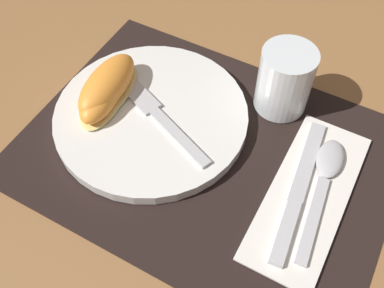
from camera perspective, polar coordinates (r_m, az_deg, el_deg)
ground_plane at (r=0.59m, az=1.86°, el=-1.08°), size 3.00×3.00×0.00m
placemat at (r=0.59m, az=1.86°, el=-0.97°), size 0.47×0.35×0.00m
plate at (r=0.62m, az=-5.20°, el=3.53°), size 0.26×0.26×0.02m
juice_glass at (r=0.62m, az=11.60°, el=7.60°), size 0.07×0.07×0.09m
napkin at (r=0.57m, az=14.54°, el=-6.24°), size 0.09×0.24×0.00m
knife at (r=0.56m, az=13.32°, el=-5.92°), size 0.04×0.21×0.01m
spoon at (r=0.58m, az=16.61°, el=-3.67°), size 0.04×0.18×0.01m
fork at (r=0.61m, az=-4.45°, el=3.82°), size 0.18×0.09×0.00m
citrus_wedge_0 at (r=0.63m, az=-10.69°, el=7.27°), size 0.06×0.13×0.04m
citrus_wedge_1 at (r=0.62m, az=-11.41°, el=5.85°), size 0.07×0.11×0.03m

